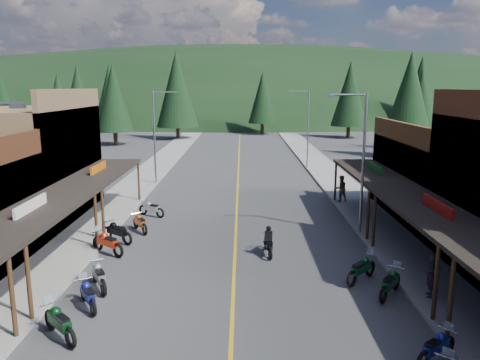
{
  "coord_description": "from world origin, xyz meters",
  "views": [
    {
      "loc": [
        0.35,
        -17.67,
        8.31
      ],
      "look_at": [
        0.24,
        8.96,
        3.0
      ],
      "focal_mm": 35.0,
      "sensor_mm": 36.0,
      "label": 1
    }
  ],
  "objects_px": {
    "pine_10": "(114,98)",
    "bike_west_6": "(59,321)",
    "bike_west_10": "(117,231)",
    "bike_east_7": "(390,282)",
    "pine_9": "(421,102)",
    "streetlight_2": "(361,158)",
    "rider_on_bike": "(268,243)",
    "streetlight_1": "(156,133)",
    "pine_11": "(409,97)",
    "pine_0": "(2,98)",
    "pedestrian_east_b": "(341,188)",
    "pine_1": "(110,93)",
    "bike_west_8": "(99,275)",
    "pedestrian_east_a": "(431,275)",
    "bike_west_7": "(88,294)",
    "pine_3": "(263,97)",
    "bike_east_6": "(437,346)",
    "streetlight_3": "(307,125)",
    "pine_8": "(59,106)",
    "bike_west_9": "(107,242)",
    "bike_east_8": "(362,268)",
    "shop_west_3": "(17,164)",
    "pine_7": "(78,92)",
    "bike_west_12": "(151,208)",
    "shop_east_3": "(454,180)",
    "bike_west_11": "(140,222)",
    "pine_2": "(177,89)",
    "pine_4": "(350,94)"
  },
  "relations": [
    {
      "from": "pine_10",
      "to": "bike_west_6",
      "type": "height_order",
      "value": "pine_10"
    },
    {
      "from": "bike_west_10",
      "to": "bike_east_7",
      "type": "xyz_separation_m",
      "value": [
        12.75,
        -6.64,
        -0.03
      ]
    },
    {
      "from": "pine_9",
      "to": "pine_10",
      "type": "relative_size",
      "value": 0.93
    },
    {
      "from": "streetlight_2",
      "to": "rider_on_bike",
      "type": "height_order",
      "value": "streetlight_2"
    },
    {
      "from": "streetlight_1",
      "to": "pine_11",
      "type": "bearing_deg",
      "value": 30.7
    },
    {
      "from": "pine_0",
      "to": "pedestrian_east_b",
      "type": "height_order",
      "value": "pine_0"
    },
    {
      "from": "pine_1",
      "to": "bike_west_8",
      "type": "height_order",
      "value": "pine_1"
    },
    {
      "from": "pine_11",
      "to": "pedestrian_east_a",
      "type": "relative_size",
      "value": 6.83
    },
    {
      "from": "pine_9",
      "to": "bike_west_7",
      "type": "bearing_deg",
      "value": -122.61
    },
    {
      "from": "pine_3",
      "to": "bike_east_6",
      "type": "relative_size",
      "value": 5.71
    },
    {
      "from": "streetlight_1",
      "to": "streetlight_3",
      "type": "bearing_deg",
      "value": 29.91
    },
    {
      "from": "pine_11",
      "to": "rider_on_bike",
      "type": "distance_m",
      "value": 38.53
    },
    {
      "from": "pine_0",
      "to": "pine_8",
      "type": "height_order",
      "value": "pine_0"
    },
    {
      "from": "pine_8",
      "to": "bike_west_9",
      "type": "bearing_deg",
      "value": -66.15
    },
    {
      "from": "bike_east_8",
      "to": "streetlight_3",
      "type": "bearing_deg",
      "value": 130.48
    },
    {
      "from": "streetlight_3",
      "to": "rider_on_bike",
      "type": "bearing_deg",
      "value": -101.79
    },
    {
      "from": "bike_east_8",
      "to": "pedestrian_east_a",
      "type": "xyz_separation_m",
      "value": [
        2.27,
        -1.78,
        0.42
      ]
    },
    {
      "from": "shop_west_3",
      "to": "bike_east_8",
      "type": "bearing_deg",
      "value": -27.03
    },
    {
      "from": "bike_west_6",
      "to": "rider_on_bike",
      "type": "bearing_deg",
      "value": 3.5
    },
    {
      "from": "bike_west_10",
      "to": "rider_on_bike",
      "type": "bearing_deg",
      "value": -66.75
    },
    {
      "from": "pine_7",
      "to": "bike_east_6",
      "type": "height_order",
      "value": "pine_7"
    },
    {
      "from": "pine_10",
      "to": "bike_east_7",
      "type": "distance_m",
      "value": 55.98
    },
    {
      "from": "pine_7",
      "to": "bike_west_10",
      "type": "relative_size",
      "value": 5.41
    },
    {
      "from": "streetlight_2",
      "to": "bike_west_12",
      "type": "relative_size",
      "value": 3.9
    },
    {
      "from": "shop_east_3",
      "to": "bike_west_11",
      "type": "relative_size",
      "value": 5.2
    },
    {
      "from": "bike_west_11",
      "to": "bike_east_8",
      "type": "relative_size",
      "value": 0.95
    },
    {
      "from": "bike_east_6",
      "to": "bike_east_8",
      "type": "height_order",
      "value": "bike_east_8"
    },
    {
      "from": "pine_2",
      "to": "bike_east_8",
      "type": "height_order",
      "value": "pine_2"
    },
    {
      "from": "streetlight_1",
      "to": "pine_10",
      "type": "relative_size",
      "value": 0.69
    },
    {
      "from": "bike_east_6",
      "to": "bike_east_7",
      "type": "bearing_deg",
      "value": 143.0
    },
    {
      "from": "streetlight_1",
      "to": "bike_west_8",
      "type": "distance_m",
      "value": 21.75
    },
    {
      "from": "pine_2",
      "to": "pine_4",
      "type": "bearing_deg",
      "value": 4.09
    },
    {
      "from": "bike_west_11",
      "to": "bike_east_6",
      "type": "xyz_separation_m",
      "value": [
        11.89,
        -13.17,
        -0.05
      ]
    },
    {
      "from": "shop_east_3",
      "to": "pine_10",
      "type": "xyz_separation_m",
      "value": [
        -31.75,
        38.7,
        4.25
      ]
    },
    {
      "from": "streetlight_2",
      "to": "streetlight_3",
      "type": "xyz_separation_m",
      "value": [
        0.0,
        22.0,
        0.0
      ]
    },
    {
      "from": "pine_8",
      "to": "bike_west_12",
      "type": "bearing_deg",
      "value": -59.74
    },
    {
      "from": "pine_7",
      "to": "pine_3",
      "type": "bearing_deg",
      "value": -15.52
    },
    {
      "from": "shop_west_3",
      "to": "streetlight_1",
      "type": "height_order",
      "value": "shop_west_3"
    },
    {
      "from": "bike_west_7",
      "to": "bike_east_7",
      "type": "xyz_separation_m",
      "value": [
        11.83,
        1.08,
        0.04
      ]
    },
    {
      "from": "pine_9",
      "to": "bike_west_12",
      "type": "bearing_deg",
      "value": -131.66
    },
    {
      "from": "shop_east_3",
      "to": "pine_4",
      "type": "bearing_deg",
      "value": 85.02
    },
    {
      "from": "shop_east_3",
      "to": "pine_3",
      "type": "relative_size",
      "value": 0.99
    },
    {
      "from": "pine_3",
      "to": "pine_8",
      "type": "relative_size",
      "value": 1.1
    },
    {
      "from": "pine_10",
      "to": "bike_west_7",
      "type": "xyz_separation_m",
      "value": [
        12.49,
        -51.12,
        -6.19
      ]
    },
    {
      "from": "streetlight_3",
      "to": "pine_8",
      "type": "bearing_deg",
      "value": 160.95
    },
    {
      "from": "bike_west_9",
      "to": "streetlight_3",
      "type": "bearing_deg",
      "value": 9.82
    },
    {
      "from": "bike_west_7",
      "to": "rider_on_bike",
      "type": "relative_size",
      "value": 0.98
    },
    {
      "from": "pine_2",
      "to": "pine_1",
      "type": "bearing_deg",
      "value": 139.4
    },
    {
      "from": "streetlight_1",
      "to": "pedestrian_east_a",
      "type": "relative_size",
      "value": 4.41
    },
    {
      "from": "streetlight_2",
      "to": "pine_11",
      "type": "bearing_deg",
      "value": 66.49
    }
  ]
}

